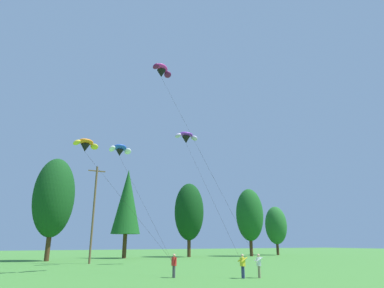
# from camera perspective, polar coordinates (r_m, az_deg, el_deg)

# --- Properties ---
(treeline_tree_c) EXTENTS (5.74, 5.74, 14.60)m
(treeline_tree_c) POSITION_cam_1_polar(r_m,az_deg,el_deg) (52.49, -22.89, -8.51)
(treeline_tree_c) COLOR #472D19
(treeline_tree_c) RESTS_ON ground_plane
(treeline_tree_d) EXTENTS (4.86, 4.86, 14.80)m
(treeline_tree_d) POSITION_cam_1_polar(r_m,az_deg,el_deg) (58.16, -11.22, -9.74)
(treeline_tree_d) COLOR #472D19
(treeline_tree_d) RESTS_ON ground_plane
(treeline_tree_e) EXTENTS (5.35, 5.35, 13.15)m
(treeline_tree_e) POSITION_cam_1_polar(r_m,az_deg,el_deg) (61.73, -0.51, -11.66)
(treeline_tree_e) COLOR #472D19
(treeline_tree_e) RESTS_ON ground_plane
(treeline_tree_f) EXTENTS (5.22, 5.22, 12.67)m
(treeline_tree_f) POSITION_cam_1_polar(r_m,az_deg,el_deg) (66.21, 9.98, -12.01)
(treeline_tree_f) COLOR #472D19
(treeline_tree_f) RESTS_ON ground_plane
(treeline_tree_g) EXTENTS (4.45, 4.45, 9.80)m
(treeline_tree_g) POSITION_cam_1_polar(r_m,az_deg,el_deg) (73.04, 14.40, -13.53)
(treeline_tree_g) COLOR #472D19
(treeline_tree_g) RESTS_ON ground_plane
(utility_pole) EXTENTS (2.20, 0.26, 12.14)m
(utility_pole) POSITION_cam_1_polar(r_m,az_deg,el_deg) (44.46, -16.75, -11.10)
(utility_pole) COLOR brown
(utility_pole) RESTS_ON ground_plane
(kite_flyer_near) EXTENTS (0.27, 0.58, 1.69)m
(kite_flyer_near) POSITION_cam_1_polar(r_m,az_deg,el_deg) (26.22, -3.16, -20.06)
(kite_flyer_near) COLOR #4C4C51
(kite_flyer_near) RESTS_ON ground_plane
(kite_flyer_mid) EXTENTS (0.54, 0.57, 1.69)m
(kite_flyer_mid) POSITION_cam_1_polar(r_m,az_deg,el_deg) (25.97, 8.80, -19.91)
(kite_flyer_mid) COLOR navy
(kite_flyer_mid) RESTS_ON ground_plane
(kite_flyer_far) EXTENTS (0.68, 0.71, 1.69)m
(kite_flyer_far) POSITION_cam_1_polar(r_m,az_deg,el_deg) (26.48, 11.53, -19.71)
(kite_flyer_far) COLOR gray
(kite_flyer_far) RESTS_ON ground_plane
(parafoil_kite_high_blue_white) EXTENTS (3.14, 16.05, 13.19)m
(parafoil_kite_high_blue_white) POSITION_cam_1_polar(r_m,az_deg,el_deg) (41.91, -12.41, -1.04)
(parafoil_kite_high_blue_white) COLOR blue
(parafoil_kite_mid_purple) EXTENTS (4.69, 15.91, 14.75)m
(parafoil_kite_mid_purple) POSITION_cam_1_polar(r_m,az_deg,el_deg) (42.58, -1.01, 1.20)
(parafoil_kite_mid_purple) COLOR purple
(parafoil_kite_far_magenta) EXTENTS (6.40, 8.40, 18.62)m
(parafoil_kite_far_magenta) POSITION_cam_1_polar(r_m,az_deg,el_deg) (34.81, -5.27, 12.56)
(parafoil_kite_far_magenta) COLOR #D12893
(parafoil_kite_low_orange) EXTENTS (7.46, 7.17, 10.57)m
(parafoil_kite_low_orange) POSITION_cam_1_polar(r_m,az_deg,el_deg) (31.77, -18.00, -0.12)
(parafoil_kite_low_orange) COLOR orange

